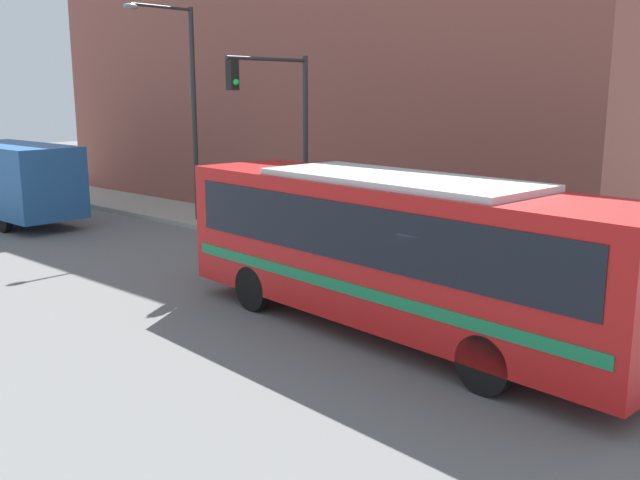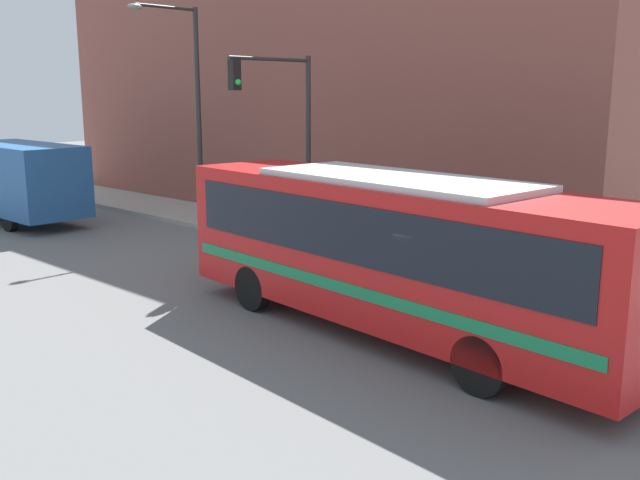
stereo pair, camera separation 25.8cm
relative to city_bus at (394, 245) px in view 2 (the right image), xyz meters
name	(u,v)px [view 2 (the right image)]	position (x,y,z in m)	size (l,w,h in m)	color
ground_plane	(483,365)	(-0.16, -2.23, -1.93)	(120.00, 120.00, 0.00)	slate
sidewalk	(149,206)	(5.92, 17.77, -1.84)	(3.17, 70.00, 0.18)	#A8A399
building_facade	(313,66)	(10.50, 12.26, 4.04)	(6.00, 26.98, 11.94)	brown
city_bus	(394,245)	(0.00, 0.00, 0.00)	(3.47, 11.00, 3.33)	red
delivery_truck	(12,179)	(0.57, 18.92, -0.28)	(2.49, 8.48, 3.02)	#265999
fire_hydrant	(439,255)	(4.94, 2.15, -1.39)	(0.24, 0.32, 0.73)	#999999
traffic_light_pole	(284,118)	(4.03, 7.31, 2.23)	(3.28, 0.35, 5.87)	#2D2D2D
street_lamp	(190,96)	(4.82, 13.06, 2.84)	(2.87, 0.28, 7.75)	#2D2D2D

